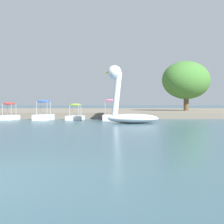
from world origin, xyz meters
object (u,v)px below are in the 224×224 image
object	(u,v)px
swan_boat	(128,108)
pedal_boat_lime	(75,115)
pedal_boat_red	(9,114)
tree_sapling_by_fence	(186,80)
pedal_boat_pink	(111,114)
pedal_boat_blue	(44,114)

from	to	relation	value
swan_boat	pedal_boat_lime	xyz separation A→B (m)	(-3.98, 3.97, -0.63)
pedal_boat_red	tree_sapling_by_fence	world-z (taller)	tree_sapling_by_fence
pedal_boat_pink	pedal_boat_red	distance (m)	8.05
pedal_boat_pink	tree_sapling_by_fence	bearing A→B (deg)	51.61
pedal_boat_blue	pedal_boat_red	xyz separation A→B (m)	(-2.80, 0.29, -0.01)
pedal_boat_pink	pedal_boat_lime	size ratio (longest dim) A/B	1.24
swan_boat	pedal_boat_blue	distance (m)	7.62
pedal_boat_pink	tree_sapling_by_fence	xyz separation A→B (m)	(8.14, 10.27, 3.38)
pedal_boat_red	tree_sapling_by_fence	bearing A→B (deg)	32.58
pedal_boat_blue	pedal_boat_red	distance (m)	2.82
swan_boat	pedal_boat_lime	bearing A→B (deg)	135.13
pedal_boat_pink	pedal_boat_red	xyz separation A→B (m)	(-8.04, -0.07, -0.06)
swan_boat	pedal_boat_red	world-z (taller)	swan_boat
swan_boat	pedal_boat_red	size ratio (longest dim) A/B	1.85
pedal_boat_red	tree_sapling_by_fence	distance (m)	19.51
swan_boat	pedal_boat_pink	world-z (taller)	swan_boat
pedal_boat_blue	tree_sapling_by_fence	xyz separation A→B (m)	(13.38, 10.64, 3.43)
swan_boat	tree_sapling_by_fence	xyz separation A→B (m)	(6.91, 14.62, 2.86)
pedal_boat_pink	pedal_boat_red	size ratio (longest dim) A/B	1.17
swan_boat	pedal_boat_red	xyz separation A→B (m)	(-9.28, 4.27, -0.57)
pedal_boat_pink	pedal_boat_blue	size ratio (longest dim) A/B	1.07
pedal_boat_lime	pedal_boat_red	xyz separation A→B (m)	(-5.29, 0.31, 0.05)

